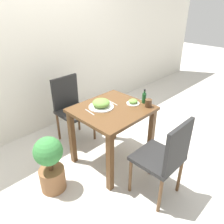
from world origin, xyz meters
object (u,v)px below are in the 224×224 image
chair_far (71,106)px  drink_cup (148,103)px  chair_near (165,156)px  food_plate (101,104)px  sauce_bottle (144,98)px  potted_plant_left (50,163)px  side_plate (133,102)px

chair_far → drink_cup: chair_far is taller
chair_near → drink_cup: (0.36, 0.48, 0.27)m
chair_near → food_plate: (-0.02, 0.85, 0.27)m
food_plate → sauce_bottle: sauce_bottle is taller
potted_plant_left → food_plate: bearing=-1.6°
drink_cup → sauce_bottle: sauce_bottle is taller
food_plate → potted_plant_left: food_plate is taller
potted_plant_left → chair_far: bearing=40.7°
chair_far → sauce_bottle: 1.05m
side_plate → sauce_bottle: size_ratio=0.87×
chair_near → food_plate: size_ratio=3.19×
chair_far → side_plate: (0.28, -0.86, 0.25)m
chair_near → potted_plant_left: size_ratio=1.40×
drink_cup → chair_near: bearing=-126.8°
drink_cup → side_plate: bearing=111.0°
drink_cup → potted_plant_left: bearing=160.4°
chair_far → side_plate: chair_far is taller
food_plate → potted_plant_left: bearing=178.4°
sauce_bottle → chair_near: bearing=-125.2°
chair_near → side_plate: (0.30, 0.65, 0.25)m
chair_far → drink_cup: (0.35, -1.03, 0.27)m
side_plate → sauce_bottle: 0.14m
sauce_bottle → chair_far: bearing=113.1°
food_plate → drink_cup: bearing=-43.8°
chair_near → side_plate: size_ratio=6.01×
chair_near → potted_plant_left: chair_near is taller
sauce_bottle → potted_plant_left: sauce_bottle is taller
drink_cup → sauce_bottle: size_ratio=0.51×
chair_far → side_plate: 0.94m
chair_near → potted_plant_left: (-0.73, 0.87, -0.17)m
side_plate → sauce_bottle: bearing=-32.1°
chair_near → side_plate: 0.76m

